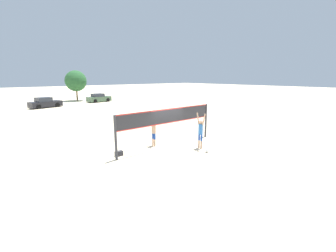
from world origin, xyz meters
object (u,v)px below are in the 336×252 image
(volleyball_net, at_px, (168,120))
(tree_left_cluster, at_px, (76,81))
(parked_car_mid, at_px, (45,103))
(gear_bag, at_px, (119,153))
(player_blocker, at_px, (154,130))
(player_spiker, at_px, (201,130))
(volleyball, at_px, (207,151))
(parked_car_near, at_px, (99,98))

(volleyball_net, height_order, tree_left_cluster, tree_left_cluster)
(volleyball_net, distance_m, parked_car_mid, 25.96)
(gear_bag, distance_m, parked_car_mid, 25.47)
(gear_bag, bearing_deg, player_blocker, 5.02)
(volleyball_net, relative_size, parked_car_mid, 1.66)
(volleyball_net, height_order, parked_car_mid, volleyball_net)
(volleyball_net, xyz_separation_m, player_spiker, (1.33, -1.62, -0.54))
(player_blocker, height_order, volleyball, player_blocker)
(player_spiker, bearing_deg, parked_car_near, -11.48)
(volleyball_net, distance_m, player_blocker, 1.14)
(volleyball, xyz_separation_m, gear_bag, (-4.38, 2.91, 0.03))
(parked_car_near, xyz_separation_m, tree_left_cluster, (-2.24, 4.62, 2.99))
(volleyball_net, relative_size, parked_car_near, 1.78)
(volleyball, height_order, parked_car_near, parked_car_near)
(parked_car_near, bearing_deg, volleyball_net, -112.06)
(player_blocker, relative_size, tree_left_cluster, 0.38)
(player_spiker, xyz_separation_m, tree_left_cluster, (3.77, 34.21, 2.44))
(volleyball, bearing_deg, tree_left_cluster, 83.38)
(volleyball_net, height_order, parked_car_near, volleyball_net)
(player_spiker, bearing_deg, gear_bag, 65.99)
(parked_car_mid, bearing_deg, player_spiker, -95.99)
(volleyball_net, bearing_deg, parked_car_near, 75.30)
(gear_bag, bearing_deg, player_spiker, -24.01)
(parked_car_mid, xyz_separation_m, tree_left_cluster, (6.87, 6.71, 2.98))
(volleyball, relative_size, tree_left_cluster, 0.04)
(volleyball_net, bearing_deg, player_blocker, 132.69)
(parked_car_near, bearing_deg, tree_left_cluster, 108.47)
(tree_left_cluster, bearing_deg, player_blocker, -100.20)
(volleyball, bearing_deg, player_spiker, 70.68)
(parked_car_near, xyz_separation_m, parked_car_mid, (-9.11, -2.09, 0.00))
(player_spiker, relative_size, tree_left_cluster, 0.41)
(player_spiker, xyz_separation_m, volleyball, (-0.29, -0.83, -1.10))
(player_spiker, relative_size, parked_car_near, 0.54)
(player_blocker, distance_m, parked_car_mid, 25.21)
(gear_bag, relative_size, parked_car_near, 0.10)
(parked_car_near, bearing_deg, player_spiker, -108.84)
(volleyball, bearing_deg, parked_car_mid, 95.66)
(parked_car_near, bearing_deg, parked_car_mid, -174.44)
(volleyball_net, distance_m, parked_car_near, 28.93)
(player_blocker, height_order, parked_car_near, player_blocker)
(volleyball_net, xyz_separation_m, parked_car_near, (7.34, 27.96, -1.08))
(player_blocker, height_order, parked_car_mid, player_blocker)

